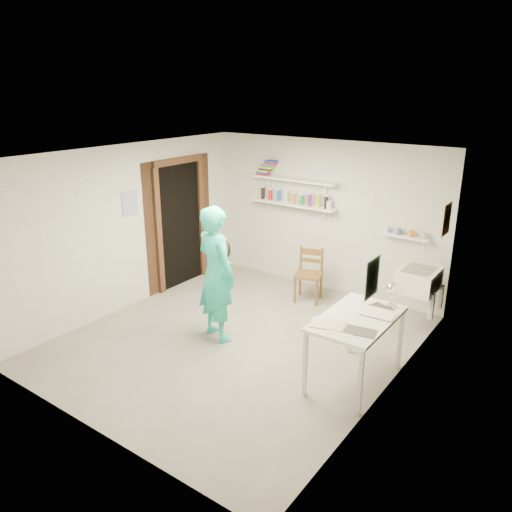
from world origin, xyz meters
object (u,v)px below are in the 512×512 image
Objects in this scene: work_table at (355,349)px; belfast_sink at (419,280)px; wall_clock at (222,247)px; wooden_chair at (309,275)px; man at (216,274)px; desk_lamp at (393,289)px.

belfast_sink is at bearing 86.31° from work_table.
wall_clock is at bearing 176.17° from work_table.
wooden_chair is 0.71× the size of work_table.
man is 1.99m from work_table.
belfast_sink is at bearing -14.36° from wooden_chair.
desk_lamp is at bearing 24.96° from wall_clock.
man is at bearing -165.38° from desk_lamp.
work_table is at bearing -161.58° from man.
wall_clock is at bearing -57.86° from man.
wooden_chair is (0.45, 1.51, -0.76)m from wall_clock.
man reaches higher than wall_clock.
wall_clock is at bearing -123.26° from wooden_chair.
desk_lamp is at bearing -86.03° from belfast_sink.
man is 2.19m from desk_lamp.
man is at bearing -177.66° from work_table.
desk_lamp is (0.20, 0.47, 0.61)m from work_table.
work_table is at bearing -112.42° from desk_lamp.
man is 0.37m from wall_clock.
wooden_chair is at bearing 133.13° from work_table.
work_table is 8.00× the size of desk_lamp.
wall_clock is 1.75m from wooden_chair.
wall_clock is (-2.09, -1.57, 0.49)m from belfast_sink.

